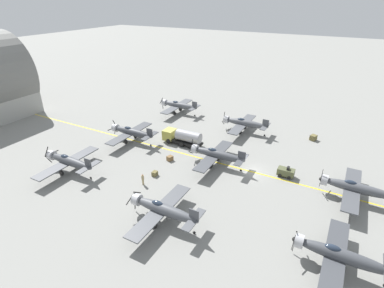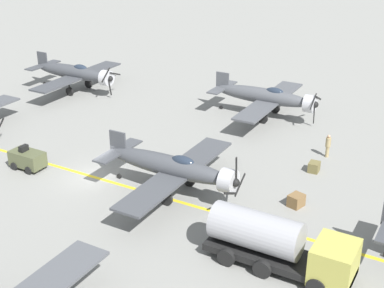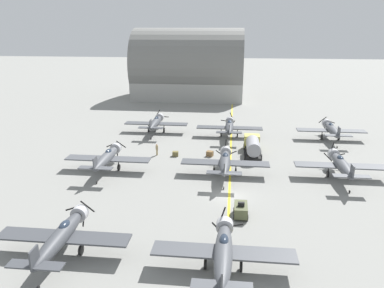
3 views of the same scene
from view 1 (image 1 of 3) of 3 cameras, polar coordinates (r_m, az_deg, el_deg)
name	(u,v)px [view 1 (image 1 of 3)]	position (r m, az deg, el deg)	size (l,w,h in m)	color
ground_plane	(251,172)	(50.72, 11.18, -5.16)	(400.00, 400.00, 0.00)	gray
taxiway_stripe	(251,171)	(50.72, 11.18, -5.16)	(0.30, 160.00, 0.01)	yellow
airplane_far_right	(178,105)	(73.91, -2.61, 7.39)	(12.00, 9.98, 3.65)	#515358
airplane_near_center	(355,188)	(48.13, 28.67, -7.34)	(12.00, 9.98, 3.74)	#4A4D52
airplane_mid_center	(216,154)	(50.91, 4.63, -1.96)	(12.00, 9.98, 3.80)	#44474C
airplane_far_center	(131,132)	(60.22, -11.50, 2.27)	(12.00, 9.98, 3.67)	#414348
airplane_mid_left	(163,209)	(38.78, -5.63, -12.25)	(12.00, 9.98, 3.65)	#4D5055
airplane_near_left	(339,255)	(36.51, 26.25, -18.45)	(12.00, 9.98, 3.65)	#404248
airplane_mid_right	(244,123)	(64.16, 9.92, 3.95)	(12.00, 9.98, 3.77)	#515358
airplane_far_left	(69,161)	(52.71, -22.45, -3.01)	(12.00, 9.98, 3.65)	#45484D
fuel_tanker	(182,137)	(58.14, -1.85, 1.37)	(2.68, 8.00, 2.98)	black
tow_tractor	(286,172)	(50.44, 17.45, -5.11)	(1.57, 2.60, 1.79)	#515638
ground_crew_walking	(143,179)	(46.67, -9.36, -6.57)	(0.40, 0.40, 1.85)	tan
supply_crate_by_tanker	(170,158)	(52.97, -4.23, -2.71)	(0.98, 0.82, 0.82)	brown
supply_crate_mid_lane	(155,174)	(48.92, -7.11, -5.60)	(0.89, 0.74, 0.74)	brown
supply_crate_outboard	(313,138)	(64.90, 22.11, 1.14)	(1.26, 1.05, 1.05)	brown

